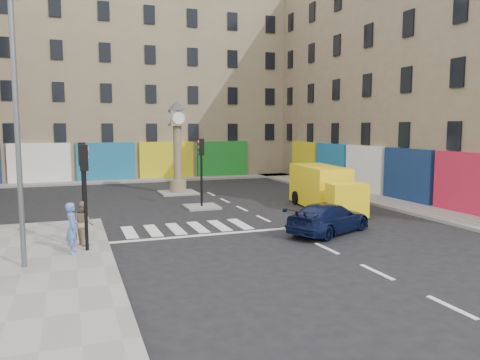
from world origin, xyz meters
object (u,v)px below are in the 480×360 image
traffic_light_island (201,161)px  pedestrian_tan (84,223)px  pedestrian_blue (72,228)px  clock_pillar (177,141)px  yellow_van (324,188)px  lamp_post (16,115)px  traffic_light_left_far (83,174)px  navy_sedan (329,218)px  traffic_light_left_near (85,180)px

traffic_light_island → pedestrian_tan: (-6.36, -6.90, -1.64)m
pedestrian_blue → pedestrian_tan: bearing=-19.0°
clock_pillar → yellow_van: clock_pillar is taller
pedestrian_blue → lamp_post: bearing=129.7°
clock_pillar → traffic_light_island: bearing=-90.0°
traffic_light_island → clock_pillar: bearing=90.0°
traffic_light_left_far → lamp_post: lamp_post is taller
pedestrian_tan → yellow_van: bearing=-88.3°
traffic_light_left_far → pedestrian_blue: traffic_light_left_far is taller
pedestrian_blue → pedestrian_tan: pedestrian_blue is taller
clock_pillar → yellow_van: bearing=-54.0°
clock_pillar → yellow_van: (6.20, -8.53, -2.41)m
traffic_light_island → pedestrian_tan: traffic_light_island is taller
navy_sedan → pedestrian_tan: (-9.74, 0.89, 0.32)m
traffic_light_left_near → navy_sedan: size_ratio=0.84×
navy_sedan → clock_pillar: bearing=-12.5°
pedestrian_blue → pedestrian_tan: 1.21m
traffic_light_left_far → pedestrian_blue: 3.12m
navy_sedan → pedestrian_blue: pedestrian_blue is taller
traffic_light_island → lamp_post: bearing=-131.7°
traffic_light_island → pedestrian_blue: traffic_light_island is taller
traffic_light_left_near → pedestrian_tan: (-0.06, 0.90, -1.67)m
traffic_light_left_far → yellow_van: (12.50, 2.86, -1.48)m
traffic_light_left_near → navy_sedan: 9.89m
traffic_light_left_far → lamp_post: 4.77m
clock_pillar → yellow_van: 10.82m
traffic_light_left_near → clock_pillar: 15.19m
traffic_light_island → navy_sedan: bearing=-66.5°
traffic_light_left_far → yellow_van: bearing=12.9°
yellow_van → pedestrian_tan: bearing=-154.0°
traffic_light_island → pedestrian_tan: 9.52m
pedestrian_blue → pedestrian_tan: (0.41, 1.14, -0.08)m
lamp_post → yellow_van: bearing=24.8°
traffic_light_left_near → pedestrian_tan: bearing=93.5°
traffic_light_island → pedestrian_blue: 10.62m
traffic_light_island → traffic_light_left_near: bearing=-128.9°
traffic_light_island → navy_sedan: size_ratio=0.84×
clock_pillar → yellow_van: size_ratio=0.94×
traffic_light_left_far → clock_pillar: size_ratio=0.61×
clock_pillar → traffic_light_left_near: bearing=-114.5°
traffic_light_left_far → traffic_light_left_near: bearing=-90.0°
lamp_post → pedestrian_blue: lamp_post is taller
lamp_post → clock_pillar: 17.31m
navy_sedan → traffic_light_left_near: bearing=63.8°
lamp_post → pedestrian_tan: size_ratio=5.17×
navy_sedan → pedestrian_blue: size_ratio=2.50×
traffic_light_left_far → navy_sedan: size_ratio=0.84×
traffic_light_island → clock_pillar: 6.07m
lamp_post → navy_sedan: 12.39m
clock_pillar → traffic_light_left_far: bearing=-118.9°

